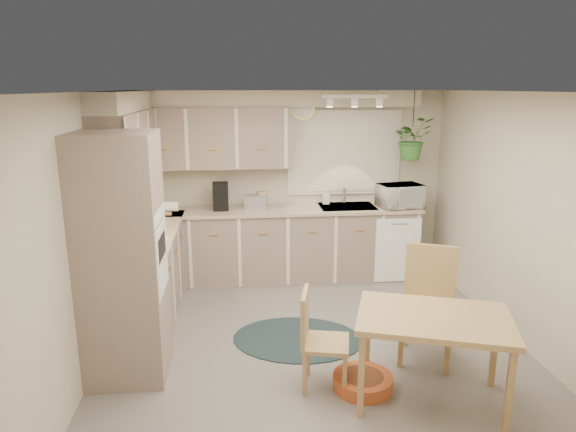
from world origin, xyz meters
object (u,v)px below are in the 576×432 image
Objects in this scene: chair_left at (326,340)px; braided_rug at (297,339)px; microwave at (400,193)px; dining_table at (431,359)px; chair_back at (428,307)px; pet_bed at (363,382)px.

braided_rug is at bearing -158.00° from chair_left.
braided_rug is at bearing -144.48° from microwave.
dining_table reaches higher than braided_rug.
chair_left is at bearing 42.66° from chair_back.
microwave is (0.58, 2.73, 0.76)m from dining_table.
braided_rug is at bearing 115.99° from pet_bed.
chair_back is 1.94× the size of microwave.
pet_bed is at bearing -64.01° from braided_rug.
chair_left is 1.04m from chair_back.
chair_back is (0.19, 0.62, 0.15)m from dining_table.
chair_left is 0.94m from braided_rug.
microwave is (1.37, 2.45, 0.70)m from chair_left.
braided_rug is 2.40× the size of microwave.
microwave reaches higher than chair_left.
pet_bed is 0.93× the size of microwave.
braided_rug is at bearing 129.85° from dining_table.
pet_bed is (0.44, -0.90, 0.05)m from braided_rug.
chair_back is at bearing 72.82° from dining_table.
chair_back is 0.92m from pet_bed.
dining_table is at bearing -113.52° from microwave.
chair_back is 2.08× the size of pet_bed.
pet_bed reaches higher than braided_rug.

